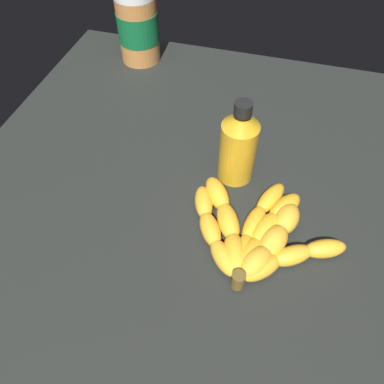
% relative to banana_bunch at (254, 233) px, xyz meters
% --- Properties ---
extents(ground_plane, '(0.95, 0.79, 0.04)m').
position_rel_banana_bunch_xyz_m(ground_plane, '(-0.05, -0.13, -0.04)').
color(ground_plane, black).
extents(banana_bunch, '(0.21, 0.26, 0.04)m').
position_rel_banana_bunch_xyz_m(banana_bunch, '(0.00, 0.00, 0.00)').
color(banana_bunch, gold).
rests_on(banana_bunch, ground_plane).
extents(peanut_butter_jar, '(0.09, 0.09, 0.16)m').
position_rel_banana_bunch_xyz_m(peanut_butter_jar, '(-0.43, -0.35, 0.07)').
color(peanut_butter_jar, '#B27238').
rests_on(peanut_butter_jar, ground_plane).
extents(honey_bottle, '(0.06, 0.06, 0.16)m').
position_rel_banana_bunch_xyz_m(honey_bottle, '(-0.13, -0.05, 0.05)').
color(honey_bottle, gold).
rests_on(honey_bottle, ground_plane).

